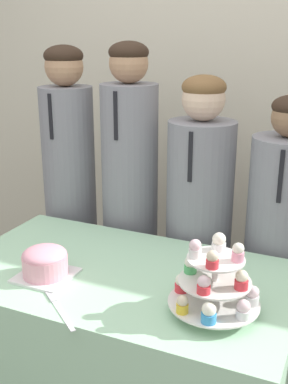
{
  "coord_description": "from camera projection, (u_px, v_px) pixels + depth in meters",
  "views": [
    {
      "loc": [
        0.76,
        -1.1,
        1.64
      ],
      "look_at": [
        0.08,
        0.42,
        1.08
      ],
      "focal_mm": 45.0,
      "sensor_mm": 36.0,
      "label": 1
    }
  ],
  "objects": [
    {
      "name": "wall_back",
      "position": [
        219.0,
        84.0,
        2.76
      ],
      "size": [
        9.0,
        0.06,
        2.7
      ],
      "color": "beige",
      "rests_on": "ground_plane"
    },
    {
      "name": "table",
      "position": [
        123.0,
        354.0,
        1.98
      ],
      "size": [
        1.32,
        0.77,
        0.75
      ],
      "color": "#A8DBB2",
      "rests_on": "ground_plane"
    },
    {
      "name": "round_cake",
      "position": [
        45.0,
        262.0,
        1.81
      ],
      "size": [
        0.2,
        0.2,
        0.12
      ],
      "color": "white",
      "rests_on": "table"
    },
    {
      "name": "cake_knife",
      "position": [
        55.0,
        303.0,
        1.64
      ],
      "size": [
        0.23,
        0.18,
        0.01
      ],
      "rotation": [
        0.0,
        0.0,
        -0.66
      ],
      "color": "silver",
      "rests_on": "table"
    },
    {
      "name": "cupcake_stand",
      "position": [
        215.0,
        282.0,
        1.55
      ],
      "size": [
        0.3,
        0.3,
        0.26
      ],
      "color": "silver",
      "rests_on": "table"
    },
    {
      "name": "student_0",
      "position": [
        71.0,
        202.0,
        2.58
      ],
      "size": [
        0.27,
        0.28,
        1.58
      ],
      "color": "gray",
      "rests_on": "ground_plane"
    },
    {
      "name": "student_1",
      "position": [
        130.0,
        211.0,
        2.44
      ],
      "size": [
        0.28,
        0.28,
        1.6
      ],
      "color": "gray",
      "rests_on": "ground_plane"
    },
    {
      "name": "student_2",
      "position": [
        198.0,
        237.0,
        2.32
      ],
      "size": [
        0.31,
        0.32,
        1.46
      ],
      "color": "gray",
      "rests_on": "ground_plane"
    },
    {
      "name": "student_3",
      "position": [
        278.0,
        260.0,
        2.19
      ],
      "size": [
        0.31,
        0.31,
        1.39
      ],
      "color": "gray",
      "rests_on": "ground_plane"
    }
  ]
}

